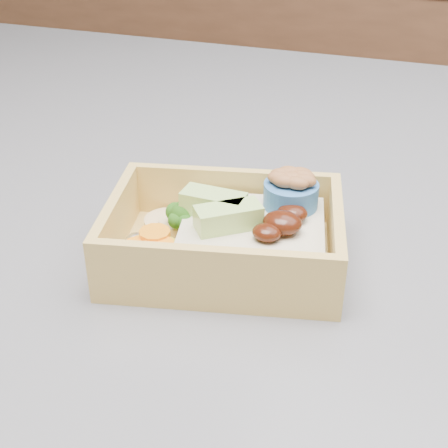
% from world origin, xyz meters
% --- Properties ---
extents(bento_box, '(0.18, 0.15, 0.06)m').
position_xyz_m(bento_box, '(0.21, -0.21, 0.94)').
color(bento_box, tan).
rests_on(bento_box, island).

